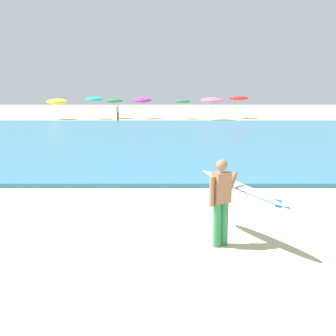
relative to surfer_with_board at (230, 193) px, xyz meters
name	(u,v)px	position (x,y,z in m)	size (l,w,h in m)	color
ground_plane	(95,260)	(-2.54, -0.84, -1.03)	(160.00, 160.00, 0.00)	beige
sea	(146,137)	(-2.54, 18.85, -0.96)	(120.00, 28.00, 0.14)	teal
surfer_with_board	(230,193)	(0.00, 0.00, 0.00)	(1.64, 2.35, 1.73)	#338E56
beach_umbrella_0	(55,102)	(-12.78, 36.38, 0.79)	(2.14, 2.18, 2.19)	beige
beach_umbrella_1	(93,99)	(-8.97, 36.74, 1.04)	(1.79, 1.81, 2.36)	beige
beach_umbrella_2	(113,101)	(-6.93, 37.35, 0.84)	(1.84, 1.85, 2.11)	beige
beach_umbrella_3	(141,100)	(-3.94, 37.15, 0.93)	(1.94, 1.98, 2.31)	beige
beach_umbrella_4	(181,101)	(0.27, 36.97, 0.79)	(1.72, 1.74, 2.06)	beige
beach_umbrella_5	(210,100)	(3.19, 35.25, 0.97)	(2.23, 2.26, 2.35)	beige
beach_umbrella_6	(237,98)	(6.23, 37.30, 1.12)	(2.02, 2.04, 2.43)	beige
beachgoer_near_row_left	(116,112)	(-6.19, 33.91, -0.19)	(0.32, 0.20, 1.58)	#383842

